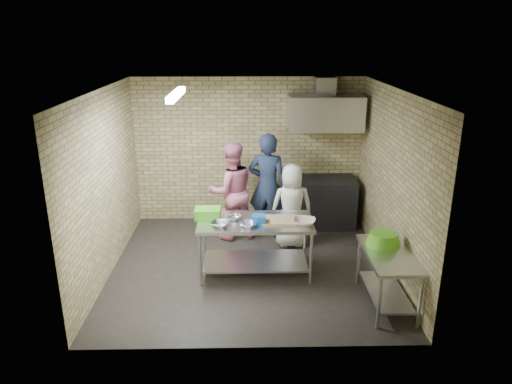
% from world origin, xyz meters
% --- Properties ---
extents(floor, '(4.20, 4.20, 0.00)m').
position_xyz_m(floor, '(0.00, 0.00, 0.00)').
color(floor, black).
rests_on(floor, ground).
extents(ceiling, '(4.20, 4.20, 0.00)m').
position_xyz_m(ceiling, '(0.00, 0.00, 2.70)').
color(ceiling, black).
rests_on(ceiling, ground).
extents(back_wall, '(4.20, 0.06, 2.70)m').
position_xyz_m(back_wall, '(0.00, 2.00, 1.35)').
color(back_wall, tan).
rests_on(back_wall, ground).
extents(front_wall, '(4.20, 0.06, 2.70)m').
position_xyz_m(front_wall, '(0.00, -2.00, 1.35)').
color(front_wall, tan).
rests_on(front_wall, ground).
extents(left_wall, '(0.06, 4.00, 2.70)m').
position_xyz_m(left_wall, '(-2.10, 0.00, 1.35)').
color(left_wall, tan).
rests_on(left_wall, ground).
extents(right_wall, '(0.06, 4.00, 2.70)m').
position_xyz_m(right_wall, '(2.10, 0.00, 1.35)').
color(right_wall, tan).
rests_on(right_wall, ground).
extents(prep_table, '(1.68, 0.84, 0.84)m').
position_xyz_m(prep_table, '(0.08, -0.18, 0.42)').
color(prep_table, silver).
rests_on(prep_table, floor).
extents(side_counter, '(0.60, 1.20, 0.75)m').
position_xyz_m(side_counter, '(1.80, -1.10, 0.38)').
color(side_counter, silver).
rests_on(side_counter, floor).
extents(stove, '(1.20, 0.70, 0.90)m').
position_xyz_m(stove, '(1.35, 1.65, 0.45)').
color(stove, black).
rests_on(stove, floor).
extents(range_hood, '(1.30, 0.60, 0.60)m').
position_xyz_m(range_hood, '(1.35, 1.70, 2.10)').
color(range_hood, silver).
rests_on(range_hood, back_wall).
extents(hood_duct, '(0.35, 0.30, 0.30)m').
position_xyz_m(hood_duct, '(1.35, 1.85, 2.55)').
color(hood_duct, '#A5A8AD').
rests_on(hood_duct, back_wall).
extents(wall_shelf, '(0.80, 0.20, 0.04)m').
position_xyz_m(wall_shelf, '(1.65, 1.89, 1.92)').
color(wall_shelf, '#3F2B19').
rests_on(wall_shelf, back_wall).
extents(fluorescent_fixture, '(0.10, 1.25, 0.08)m').
position_xyz_m(fluorescent_fixture, '(-1.00, 0.00, 2.64)').
color(fluorescent_fixture, white).
rests_on(fluorescent_fixture, ceiling).
extents(green_crate, '(0.37, 0.28, 0.15)m').
position_xyz_m(green_crate, '(-0.62, -0.06, 0.91)').
color(green_crate, green).
rests_on(green_crate, prep_table).
extents(blue_tub, '(0.19, 0.19, 0.12)m').
position_xyz_m(blue_tub, '(0.13, -0.28, 0.90)').
color(blue_tub, blue).
rests_on(blue_tub, prep_table).
extents(cutting_board, '(0.51, 0.39, 0.03)m').
position_xyz_m(cutting_board, '(0.43, -0.20, 0.85)').
color(cutting_board, tan).
rests_on(cutting_board, prep_table).
extents(mixing_bowl_a, '(0.32, 0.32, 0.06)m').
position_xyz_m(mixing_bowl_a, '(-0.42, -0.38, 0.87)').
color(mixing_bowl_a, '#AFB1B6').
rests_on(mixing_bowl_a, prep_table).
extents(mixing_bowl_b, '(0.24, 0.24, 0.06)m').
position_xyz_m(mixing_bowl_b, '(-0.22, -0.13, 0.87)').
color(mixing_bowl_b, silver).
rests_on(mixing_bowl_b, prep_table).
extents(mixing_bowl_c, '(0.30, 0.30, 0.06)m').
position_xyz_m(mixing_bowl_c, '(-0.02, -0.40, 0.87)').
color(mixing_bowl_c, silver).
rests_on(mixing_bowl_c, prep_table).
extents(ceramic_bowl, '(0.39, 0.39, 0.08)m').
position_xyz_m(ceramic_bowl, '(0.78, -0.33, 0.88)').
color(ceramic_bowl, beige).
rests_on(ceramic_bowl, prep_table).
extents(green_basin, '(0.46, 0.46, 0.17)m').
position_xyz_m(green_basin, '(1.78, -0.85, 0.83)').
color(green_basin, '#59C626').
rests_on(green_basin, side_counter).
extents(bottle_red, '(0.07, 0.07, 0.18)m').
position_xyz_m(bottle_red, '(1.40, 1.89, 2.03)').
color(bottle_red, '#B22619').
rests_on(bottle_red, wall_shelf).
extents(bottle_green, '(0.06, 0.06, 0.15)m').
position_xyz_m(bottle_green, '(1.80, 1.89, 2.02)').
color(bottle_green, green).
rests_on(bottle_green, wall_shelf).
extents(man_navy, '(0.77, 0.61, 1.86)m').
position_xyz_m(man_navy, '(0.32, 1.16, 0.93)').
color(man_navy, '#151E35').
rests_on(man_navy, floor).
extents(woman_pink, '(0.99, 0.87, 1.72)m').
position_xyz_m(woman_pink, '(-0.30, 1.11, 0.86)').
color(woman_pink, '#CD6C8C').
rests_on(woman_pink, floor).
extents(woman_white, '(0.72, 0.49, 1.42)m').
position_xyz_m(woman_white, '(0.71, 0.76, 0.71)').
color(woman_white, white).
rests_on(woman_white, floor).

